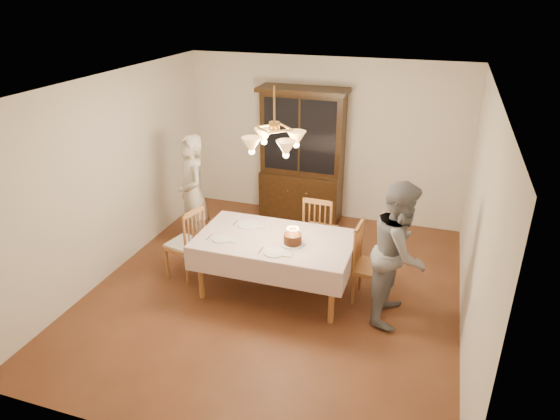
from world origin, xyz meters
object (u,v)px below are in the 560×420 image
(chair_far_side, at_px, (320,232))
(birthday_cake, at_px, (293,239))
(elderly_woman, at_px, (193,194))
(china_hutch, at_px, (302,158))
(dining_table, at_px, (275,244))

(chair_far_side, height_order, birthday_cake, chair_far_side)
(birthday_cake, bearing_deg, elderly_woman, 154.76)
(birthday_cake, bearing_deg, china_hutch, 103.30)
(chair_far_side, bearing_deg, dining_table, -109.82)
(dining_table, distance_m, chair_far_side, 1.04)
(china_hutch, distance_m, birthday_cake, 2.40)
(dining_table, bearing_deg, chair_far_side, 70.18)
(dining_table, xyz_separation_m, elderly_woman, (-1.49, 0.75, 0.18))
(elderly_woman, bearing_deg, birthday_cake, 21.34)
(china_hutch, xyz_separation_m, elderly_woman, (-1.19, -1.51, -0.18))
(dining_table, distance_m, elderly_woman, 1.68)
(elderly_woman, bearing_deg, china_hutch, 98.28)
(dining_table, relative_size, china_hutch, 0.88)
(china_hutch, relative_size, birthday_cake, 7.20)
(elderly_woman, xyz_separation_m, birthday_cake, (1.74, -0.82, -0.04))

